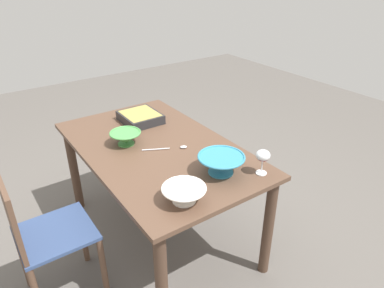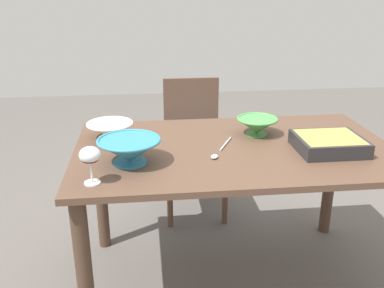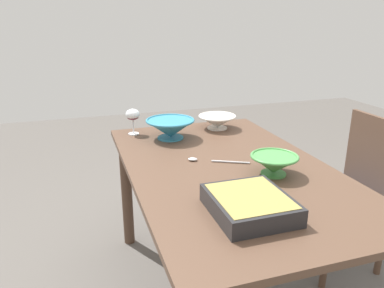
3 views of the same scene
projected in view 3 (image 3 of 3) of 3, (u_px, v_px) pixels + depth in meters
dining_table at (227, 188)px, 1.71m from camera, size 1.46×0.88×0.73m
chair at (351, 186)px, 2.08m from camera, size 0.38×0.40×0.87m
wine_glass at (133, 116)px, 2.10m from camera, size 0.08×0.08×0.15m
casserole_dish at (250, 203)px, 1.26m from camera, size 0.29×0.26×0.07m
mixing_bowl at (170, 128)px, 2.04m from camera, size 0.27×0.27×0.11m
small_bowl at (217, 121)px, 2.23m from camera, size 0.22×0.22×0.08m
serving_bowl at (274, 164)px, 1.57m from camera, size 0.20×0.20×0.09m
serving_spoon at (207, 160)px, 1.73m from camera, size 0.14×0.26×0.01m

